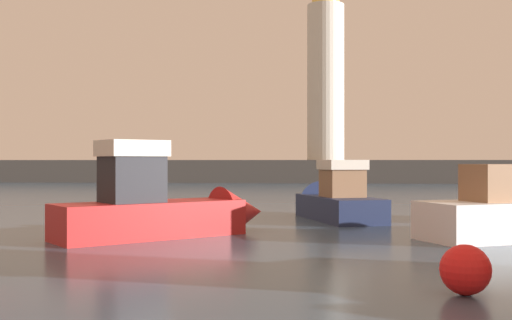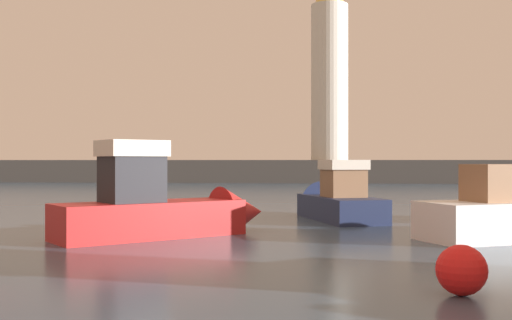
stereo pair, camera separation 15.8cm
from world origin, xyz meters
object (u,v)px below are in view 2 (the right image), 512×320
at_px(motorboat_0, 171,208).
at_px(mooring_buoy, 462,270).
at_px(motorboat_2, 332,201).
at_px(lighthouse, 330,70).

relative_size(motorboat_0, mooring_buoy, 7.44).
bearing_deg(motorboat_2, motorboat_0, -127.37).
distance_m(lighthouse, mooring_buoy, 55.22).
height_order(motorboat_2, mooring_buoy, motorboat_2).
bearing_deg(motorboat_2, lighthouse, 88.91).
xyz_separation_m(lighthouse, mooring_buoy, (0.96, -54.10, -10.99)).
height_order(lighthouse, motorboat_2, lighthouse).
distance_m(lighthouse, motorboat_0, 48.13).
distance_m(lighthouse, motorboat_2, 41.81).
height_order(lighthouse, motorboat_0, lighthouse).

